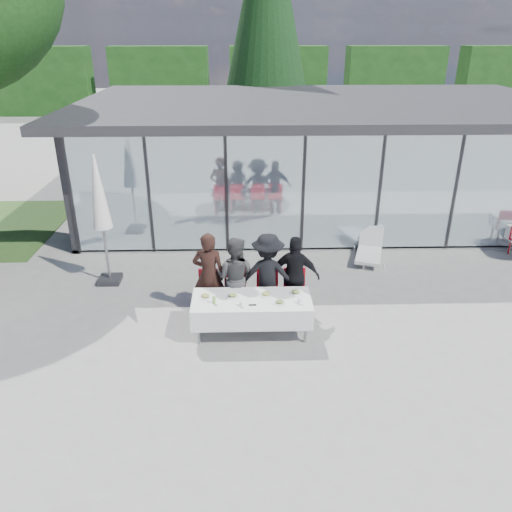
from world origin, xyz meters
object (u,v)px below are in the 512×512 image
Objects in this scene: dining_table at (252,309)px; plate_a at (205,296)px; diner_a at (209,275)px; diner_chair_b at (235,290)px; diner_b at (235,277)px; conifer_tree at (267,12)px; folded_eyeglasses at (252,305)px; plate_d at (296,292)px; diner_chair_a at (210,291)px; diner_c at (268,275)px; plate_extra at (280,302)px; market_umbrella at (99,201)px; diner_chair_c at (268,290)px; diner_chair_d at (295,289)px; plate_b at (233,296)px; juice_bottle at (214,300)px; spare_chair_b at (432,226)px; plate_c at (266,294)px; lounger at (370,248)px; diner_d at (295,276)px.

plate_a reaches higher than dining_table.
diner_chair_b is (0.52, -0.00, -0.36)m from diner_a.
conifer_tree reaches higher than diner_b.
plate_d is at bearing 27.30° from folded_eyeglasses.
plate_a is at bearing 174.39° from dining_table.
diner_chair_a is (0.00, -0.00, -0.36)m from diner_a.
diner_c is at bearing 71.60° from folded_eyeglasses.
plate_extra is 0.02× the size of conifer_tree.
plate_d is 0.08× the size of market_umbrella.
diner_c is 7.10× the size of plate_d.
dining_table is 0.82m from diner_chair_c.
diner_b is at bearing 0.25° from diner_chair_a.
diner_chair_b and diner_chair_d have the same top height.
market_umbrella is at bearing -111.23° from conifer_tree.
diner_b is 1.74× the size of diner_chair_b.
diner_chair_c reaches higher than plate_b.
diner_chair_d is 1.85m from juice_bottle.
folded_eyeglasses is at bearing -137.68° from spare_chair_b.
plate_extra is at bearing 107.65° from diner_c.
diner_chair_a is at bearing 86.95° from plate_a.
plate_b is (-0.69, -0.66, 0.24)m from diner_chair_c.
plate_c is 1.00× the size of plate_d.
diner_a is 1.84× the size of diner_chair_d.
dining_table is at bearing -114.39° from diner_chair_c.
dining_table is 0.44m from plate_b.
plate_extra is at bearing -79.13° from diner_chair_c.
plate_extra is at bearing -34.55° from diner_chair_a.
diner_b is 1.17× the size of lounger.
plate_d is at bearing 5.02° from plate_b.
conifer_tree reaches higher than dining_table.
diner_chair_b is (-0.32, 0.75, -0.00)m from dining_table.
plate_a is 0.25× the size of spare_chair_b.
diner_d is (1.74, -0.00, -0.05)m from diner_a.
diner_b reaches higher than plate_a.
plate_b is (-0.03, -0.66, -0.07)m from diner_b.
market_umbrella is at bearing -169.51° from lounger.
juice_bottle is 1.07× the size of folded_eyeglasses.
plate_a is at bearing 127.21° from juice_bottle.
diner_b is 12.09× the size of folded_eyeglasses.
lounger is (2.76, 2.68, -0.28)m from diner_chair_c.
diner_b is at bearing 179.80° from diner_chair_c.
conifer_tree is (0.86, 12.87, 5.45)m from dining_table.
conifer_tree reaches higher than lounger.
juice_bottle is at bearing -136.77° from lounger.
dining_table is 9.14× the size of plate_d.
diner_a is 1.84× the size of diner_chair_c.
plate_b is (-0.35, 0.09, 0.24)m from dining_table.
diner_a is 1.84× the size of diner_chair_a.
lounger is (3.09, 3.66, -0.50)m from folded_eyeglasses.
diner_chair_d is (1.22, 0.00, 0.00)m from diner_chair_b.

